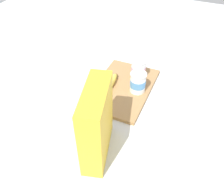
# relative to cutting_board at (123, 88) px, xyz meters

# --- Properties ---
(ground_plane) EXTENTS (2.40, 2.40, 0.00)m
(ground_plane) POSITION_rel_cutting_board_xyz_m (0.00, 0.00, -0.01)
(ground_plane) COLOR silver
(cutting_board) EXTENTS (0.36, 0.23, 0.01)m
(cutting_board) POSITION_rel_cutting_board_xyz_m (0.00, 0.00, 0.00)
(cutting_board) COLOR #A37A4C
(cutting_board) RESTS_ON ground_plane
(cereal_box) EXTENTS (0.21, 0.12, 0.25)m
(cereal_box) POSITION_rel_cutting_board_xyz_m (0.32, 0.04, 0.12)
(cereal_box) COLOR yellow
(cereal_box) RESTS_ON ground_plane
(yogurt_cup_front) EXTENTS (0.06, 0.06, 0.09)m
(yogurt_cup_front) POSITION_rel_cutting_board_xyz_m (-0.09, 0.04, 0.05)
(yogurt_cup_front) COLOR white
(yogurt_cup_front) RESTS_ON cutting_board
(yogurt_cup_back) EXTENTS (0.07, 0.07, 0.09)m
(yogurt_cup_back) POSITION_rel_cutting_board_xyz_m (0.00, 0.07, 0.05)
(yogurt_cup_back) COLOR white
(yogurt_cup_back) RESTS_ON cutting_board
(banana_bunch) EXTENTS (0.17, 0.07, 0.04)m
(banana_bunch) POSITION_rel_cutting_board_xyz_m (0.03, -0.06, 0.02)
(banana_bunch) COLOR #ECD44C
(banana_bunch) RESTS_ON cutting_board
(spoon) EXTENTS (0.07, 0.13, 0.01)m
(spoon) POSITION_rel_cutting_board_xyz_m (-0.23, 0.04, -0.00)
(spoon) COLOR silver
(spoon) RESTS_ON ground_plane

